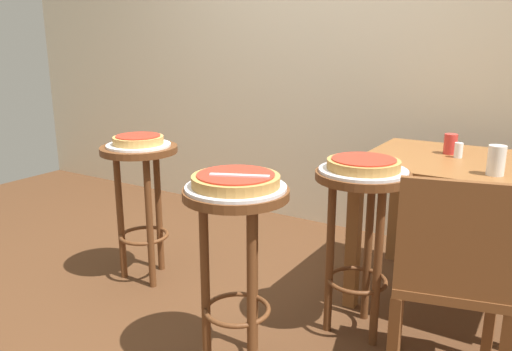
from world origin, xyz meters
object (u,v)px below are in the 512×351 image
Objects in this scene: pizza_foreground at (236,180)px; stool_leftside at (361,215)px; serving_plate_foreground at (236,187)px; serving_plate_middle at (139,145)px; dining_table at (471,183)px; cup_near_edge at (496,160)px; pizza_leftside at (364,164)px; pizza_middle at (138,140)px; cup_far_edge at (450,144)px; serving_plate_leftside at (363,170)px; condiment_shaker at (459,150)px; stool_foreground at (236,237)px; wooden_chair at (452,276)px; stool_middle at (141,182)px; pizza_server_knife at (239,175)px.

pizza_foreground is 0.44× the size of stool_leftside.
serving_plate_middle is (-0.88, 0.39, 0.00)m from serving_plate_foreground.
dining_table is 7.83× the size of cup_near_edge.
dining_table is (0.35, 0.54, -0.16)m from pizza_leftside.
cup_far_edge reaches higher than pizza_middle.
dining_table is at bearing 57.05° from pizza_leftside.
pizza_foreground is at bearing -122.20° from serving_plate_leftside.
pizza_foreground reaches higher than serving_plate_foreground.
serving_plate_middle is 4.53× the size of condiment_shaker.
condiment_shaker is at bearing 64.78° from pizza_leftside.
stool_foreground is 2.87× the size of pizza_middle.
serving_plate_middle is 1.67m from dining_table.
pizza_foreground reaches higher than serving_plate_middle.
cup_far_edge reaches higher than dining_table.
serving_plate_middle is at bearing 176.27° from wooden_chair.
condiment_shaker reaches higher than stool_foreground.
stool_middle is (-0.88, 0.39, -0.20)m from serving_plate_foreground.
cup_near_edge is 0.61m from wooden_chair.
stool_middle is 1.21m from pizza_leftside.
pizza_server_knife is (0.91, -0.41, 0.03)m from pizza_middle.
stool_middle is 1.02m from pizza_server_knife.
serving_plate_middle is 1.71m from cup_near_edge.
serving_plate_foreground is at bearing -122.20° from serving_plate_leftside.
pizza_foreground reaches higher than condiment_shaker.
pizza_foreground is 1.50× the size of pizza_server_knife.
pizza_middle is at bearing -174.80° from pizza_leftside.
pizza_server_knife is (-0.55, -1.09, 0.04)m from condiment_shaker.
cup_far_edge reaches higher than condiment_shaker.
stool_leftside is 2.45× the size of pizza_leftside.
serving_plate_middle is 1.28× the size of pizza_middle.
serving_plate_middle is 3.29× the size of cup_far_edge.
cup_near_edge is (0.47, 0.31, 0.04)m from serving_plate_leftside.
serving_plate_middle is 1.21m from stool_leftside.
dining_table is (0.66, 1.03, -0.16)m from pizza_foreground.
pizza_foreground is 0.44× the size of stool_middle.
stool_leftside is 0.64m from pizza_server_knife.
stool_foreground is at bearing -159.21° from wooden_chair.
serving_plate_leftside is 2.93× the size of cup_near_edge.
cup_far_edge reaches higher than stool_foreground.
serving_plate_middle is at bearing -151.94° from cup_far_edge.
cup_far_edge is at bearing 65.02° from serving_plate_foreground.
wooden_chair reaches higher than serving_plate_leftside.
cup_far_edge is at bearing 71.26° from pizza_leftside.
stool_foreground is at bearing -122.20° from stool_leftside.
serving_plate_foreground is at bearing -118.57° from condiment_shaker.
condiment_shaker is at bearing 39.65° from pizza_server_knife.
dining_table is (0.35, 0.54, -0.13)m from serving_plate_leftside.
serving_plate_leftside reaches higher than stool_leftside.
pizza_middle reaches higher than serving_plate_foreground.
stool_foreground is at bearing -122.20° from serving_plate_leftside.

